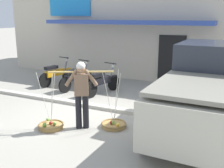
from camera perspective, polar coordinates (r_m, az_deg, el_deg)
The scene contains 11 objects.
ground_plane at distance 7.73m, azimuth -6.10°, elevation -6.62°, with size 90.00×90.00×0.00m, color #9E998C.
sidewalk_curb at distance 8.28m, azimuth -3.59°, elevation -4.75°, with size 20.00×0.24×0.10m, color #BAB4A5.
fruit_vendor at distance 6.59m, azimuth -6.52°, elevation -1.43°, with size 1.42×0.78×1.70m.
fruit_basket_left_side at distance 6.88m, azimuth 0.38°, elevation -8.62°, with size 0.65×0.65×1.45m.
fruit_basket_right_side at distance 6.99m, azimuth -12.90°, elevation -8.61°, with size 0.65×0.65×1.45m.
motorcycle_nearest_shop at distance 11.16m, azimuth -11.85°, elevation 2.14°, with size 0.56×1.80×1.09m.
motorcycle_second_in_row at distance 10.30m, azimuth -7.71°, elevation 1.30°, with size 0.56×1.80×1.09m.
motorcycle_third_in_row at distance 9.59m, azimuth -2.16°, elevation 0.45°, with size 0.62×1.79×1.09m.
parked_truck at distance 6.81m, azimuth 20.10°, elevation -1.25°, with size 2.23×4.75×2.10m.
storefront_building at distance 14.08m, azimuth 7.32°, elevation 11.59°, with size 13.00×6.00×4.20m.
wooden_crate at distance 9.26m, azimuth 13.96°, elevation -2.37°, with size 0.44×0.36×0.32m, color olive.
Camera 1 is at (3.82, -6.13, 2.76)m, focal length 42.81 mm.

